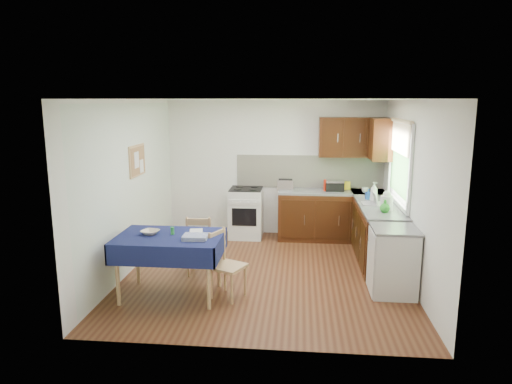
# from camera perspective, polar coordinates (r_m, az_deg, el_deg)

# --- Properties ---
(floor) EXTENTS (4.20, 4.20, 0.00)m
(floor) POSITION_cam_1_polar(r_m,az_deg,el_deg) (6.80, 1.23, -10.08)
(floor) COLOR #492413
(floor) RESTS_ON ground
(ceiling) EXTENTS (4.00, 4.20, 0.02)m
(ceiling) POSITION_cam_1_polar(r_m,az_deg,el_deg) (6.33, 1.33, 11.48)
(ceiling) COLOR white
(ceiling) RESTS_ON wall_back
(wall_back) EXTENTS (4.00, 0.02, 2.50)m
(wall_back) POSITION_cam_1_polar(r_m,az_deg,el_deg) (8.52, 2.32, 2.99)
(wall_back) COLOR white
(wall_back) RESTS_ON ground
(wall_front) EXTENTS (4.00, 0.02, 2.50)m
(wall_front) POSITION_cam_1_polar(r_m,az_deg,el_deg) (4.42, -0.75, -4.86)
(wall_front) COLOR white
(wall_front) RESTS_ON ground
(wall_left) EXTENTS (0.02, 4.20, 2.50)m
(wall_left) POSITION_cam_1_polar(r_m,az_deg,el_deg) (6.89, -15.55, 0.61)
(wall_left) COLOR white
(wall_left) RESTS_ON ground
(wall_right) EXTENTS (0.02, 4.20, 2.50)m
(wall_right) POSITION_cam_1_polar(r_m,az_deg,el_deg) (6.62, 18.82, -0.02)
(wall_right) COLOR white
(wall_right) RESTS_ON ground
(base_cabinets) EXTENTS (1.90, 2.30, 0.86)m
(base_cabinets) POSITION_cam_1_polar(r_m,az_deg,el_deg) (7.90, 11.83, -3.99)
(base_cabinets) COLOR #331309
(base_cabinets) RESTS_ON ground
(worktop_back) EXTENTS (1.90, 0.60, 0.04)m
(worktop_back) POSITION_cam_1_polar(r_m,az_deg,el_deg) (8.29, 9.45, 0.03)
(worktop_back) COLOR slate
(worktop_back) RESTS_ON base_cabinets
(worktop_right) EXTENTS (0.60, 1.70, 0.04)m
(worktop_right) POSITION_cam_1_polar(r_m,az_deg,el_deg) (7.25, 15.18, -1.84)
(worktop_right) COLOR slate
(worktop_right) RESTS_ON base_cabinets
(worktop_corner) EXTENTS (0.60, 0.60, 0.04)m
(worktop_corner) POSITION_cam_1_polar(r_m,az_deg,el_deg) (8.36, 13.89, -0.06)
(worktop_corner) COLOR slate
(worktop_corner) RESTS_ON base_cabinets
(splashback) EXTENTS (2.70, 0.02, 0.60)m
(splashback) POSITION_cam_1_polar(r_m,az_deg,el_deg) (8.50, 6.70, 2.57)
(splashback) COLOR white
(splashback) RESTS_ON wall_back
(upper_cabinets) EXTENTS (1.20, 0.85, 0.70)m
(upper_cabinets) POSITION_cam_1_polar(r_m,az_deg,el_deg) (8.21, 13.00, 6.62)
(upper_cabinets) COLOR #331309
(upper_cabinets) RESTS_ON wall_back
(stove) EXTENTS (0.60, 0.61, 0.92)m
(stove) POSITION_cam_1_polar(r_m,az_deg,el_deg) (8.42, -1.24, -2.59)
(stove) COLOR silver
(stove) RESTS_ON ground
(window) EXTENTS (0.04, 1.48, 1.26)m
(window) POSITION_cam_1_polar(r_m,az_deg,el_deg) (7.22, 17.56, 4.19)
(window) COLOR #265021
(window) RESTS_ON wall_right
(fridge) EXTENTS (0.58, 0.60, 0.89)m
(fridge) POSITION_cam_1_polar(r_m,az_deg,el_deg) (6.24, 16.78, -8.26)
(fridge) COLOR silver
(fridge) RESTS_ON ground
(corkboard) EXTENTS (0.04, 0.62, 0.47)m
(corkboard) POSITION_cam_1_polar(r_m,az_deg,el_deg) (7.11, -14.62, 3.82)
(corkboard) COLOR tan
(corkboard) RESTS_ON wall_left
(dining_table) EXTENTS (1.33, 0.90, 0.81)m
(dining_table) POSITION_cam_1_polar(r_m,az_deg,el_deg) (5.93, -10.73, -6.34)
(dining_table) COLOR #0F113F
(dining_table) RESTS_ON ground
(chair_far) EXTENTS (0.40, 0.40, 0.89)m
(chair_far) POSITION_cam_1_polar(r_m,az_deg,el_deg) (6.65, -6.96, -6.38)
(chair_far) COLOR tan
(chair_far) RESTS_ON ground
(chair_near) EXTENTS (0.51, 0.51, 0.87)m
(chair_near) POSITION_cam_1_polar(r_m,az_deg,el_deg) (5.89, -3.88, -8.76)
(chair_near) COLOR tan
(chair_near) RESTS_ON ground
(toaster) EXTENTS (0.29, 0.18, 0.22)m
(toaster) POSITION_cam_1_polar(r_m,az_deg,el_deg) (8.18, 3.70, 0.86)
(toaster) COLOR silver
(toaster) RESTS_ON worktop_back
(sandwich_press) EXTENTS (0.32, 0.28, 0.19)m
(sandwich_press) POSITION_cam_1_polar(r_m,az_deg,el_deg) (8.30, 9.81, 0.81)
(sandwich_press) COLOR black
(sandwich_press) RESTS_ON worktop_back
(sauce_bottle) EXTENTS (0.05, 0.05, 0.21)m
(sauce_bottle) POSITION_cam_1_polar(r_m,az_deg,el_deg) (8.21, 8.60, 0.84)
(sauce_bottle) COLOR red
(sauce_bottle) RESTS_ON worktop_back
(yellow_packet) EXTENTS (0.13, 0.11, 0.14)m
(yellow_packet) POSITION_cam_1_polar(r_m,az_deg,el_deg) (8.46, 11.33, 0.80)
(yellow_packet) COLOR yellow
(yellow_packet) RESTS_ON worktop_back
(dish_rack) EXTENTS (0.39, 0.30, 0.19)m
(dish_rack) POSITION_cam_1_polar(r_m,az_deg,el_deg) (7.32, 14.64, -1.35)
(dish_rack) COLOR #98989E
(dish_rack) RESTS_ON worktop_right
(kettle) EXTENTS (0.18, 0.18, 0.30)m
(kettle) POSITION_cam_1_polar(r_m,az_deg,el_deg) (6.92, 16.01, -1.20)
(kettle) COLOR silver
(kettle) RESTS_ON worktop_right
(cup) EXTENTS (0.14, 0.14, 0.10)m
(cup) POSITION_cam_1_polar(r_m,az_deg,el_deg) (8.21, 13.49, 0.23)
(cup) COLOR silver
(cup) RESTS_ON worktop_back
(soap_bottle_a) EXTENTS (0.17, 0.17, 0.31)m
(soap_bottle_a) POSITION_cam_1_polar(r_m,az_deg,el_deg) (7.50, 14.51, -0.00)
(soap_bottle_a) COLOR silver
(soap_bottle_a) RESTS_ON worktop_right
(soap_bottle_b) EXTENTS (0.09, 0.09, 0.17)m
(soap_bottle_b) POSITION_cam_1_polar(r_m,az_deg,el_deg) (7.67, 13.85, -0.27)
(soap_bottle_b) COLOR #1F4FB5
(soap_bottle_b) RESTS_ON worktop_right
(soap_bottle_c) EXTENTS (0.20, 0.20, 0.19)m
(soap_bottle_c) POSITION_cam_1_polar(r_m,az_deg,el_deg) (6.83, 15.81, -1.71)
(soap_bottle_c) COLOR green
(soap_bottle_c) RESTS_ON worktop_right
(plate_bowl) EXTENTS (0.27, 0.27, 0.05)m
(plate_bowl) POSITION_cam_1_polar(r_m,az_deg,el_deg) (6.00, -13.08, -4.92)
(plate_bowl) COLOR beige
(plate_bowl) RESTS_ON dining_table
(book) EXTENTS (0.21, 0.26, 0.02)m
(book) POSITION_cam_1_polar(r_m,az_deg,el_deg) (6.00, -8.30, -4.93)
(book) COLOR white
(book) RESTS_ON dining_table
(spice_jar) EXTENTS (0.05, 0.05, 0.10)m
(spice_jar) POSITION_cam_1_polar(r_m,az_deg,el_deg) (5.93, -10.41, -4.78)
(spice_jar) COLOR #238236
(spice_jar) RESTS_ON dining_table
(tea_towel) EXTENTS (0.31, 0.24, 0.05)m
(tea_towel) POSITION_cam_1_polar(r_m,az_deg,el_deg) (5.69, -7.59, -5.61)
(tea_towel) COLOR navy
(tea_towel) RESTS_ON dining_table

